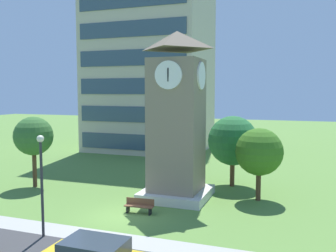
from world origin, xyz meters
TOP-DOWN VIEW (x-y plane):
  - ground_plane at (0.00, 0.00)m, footprint 160.00×160.00m
  - kerb_strip at (0.00, -3.02)m, footprint 120.00×1.60m
  - office_building at (-8.18, 24.93)m, footprint 14.24×11.71m
  - clock_tower at (1.98, 4.84)m, footprint 4.45×4.45m
  - park_bench at (0.86, 0.99)m, footprint 1.82×0.58m
  - street_lamp at (-2.29, -3.95)m, footprint 0.36×0.36m
  - tree_near_tower at (7.39, 6.17)m, footprint 3.20×3.20m
  - tree_streetside at (5.08, 9.31)m, footprint 3.83×3.83m
  - tree_by_building at (-9.33, 3.99)m, footprint 2.98×2.98m

SIDE VIEW (x-z plane):
  - ground_plane at x=0.00m, z-range 0.00..0.00m
  - kerb_strip at x=0.00m, z-range 0.00..0.01m
  - park_bench at x=0.86m, z-range 0.02..0.90m
  - street_lamp at x=-2.29m, z-range 0.68..5.89m
  - tree_near_tower at x=7.39m, z-range 0.85..5.79m
  - tree_streetside at x=5.08m, z-range 0.83..6.34m
  - tree_by_building at x=-9.33m, z-range 1.22..6.69m
  - clock_tower at x=1.98m, z-range -0.57..10.84m
  - office_building at x=-8.18m, z-range 0.00..28.80m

